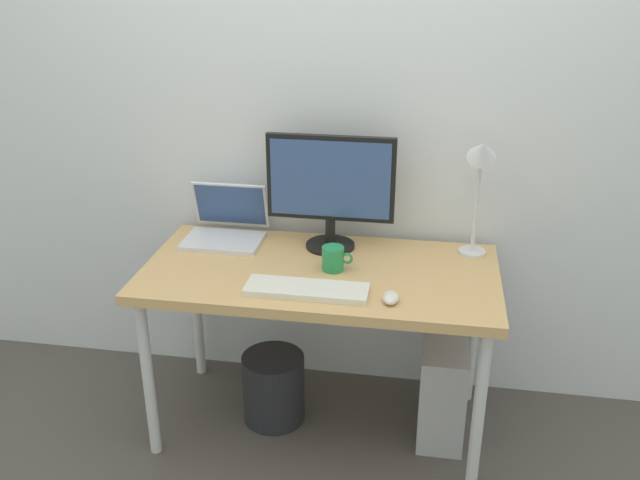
{
  "coord_description": "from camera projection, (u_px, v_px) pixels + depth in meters",
  "views": [
    {
      "loc": [
        0.4,
        -2.34,
        1.87
      ],
      "look_at": [
        0.0,
        0.0,
        0.84
      ],
      "focal_mm": 38.59,
      "sensor_mm": 36.0,
      "label": 1
    }
  ],
  "objects": [
    {
      "name": "keyboard",
      "position": [
        307.0,
        290.0,
        2.45
      ],
      "size": [
        0.44,
        0.14,
        0.02
      ],
      "primitive_type": "cube",
      "color": "silver",
      "rests_on": "desk"
    },
    {
      "name": "coffee_mug",
      "position": [
        333.0,
        259.0,
        2.6
      ],
      "size": [
        0.12,
        0.08,
        0.09
      ],
      "color": "#268C4C",
      "rests_on": "desk"
    },
    {
      "name": "back_wall",
      "position": [
        337.0,
        97.0,
        2.77
      ],
      "size": [
        4.4,
        0.04,
        2.6
      ],
      "primitive_type": "cube",
      "color": "silver",
      "rests_on": "ground_plane"
    },
    {
      "name": "desk_lamp",
      "position": [
        480.0,
        170.0,
        2.59
      ],
      "size": [
        0.11,
        0.16,
        0.5
      ],
      "color": "silver",
      "rests_on": "desk"
    },
    {
      "name": "computer_tower",
      "position": [
        442.0,
        387.0,
        2.8
      ],
      "size": [
        0.18,
        0.36,
        0.42
      ],
      "primitive_type": "cube",
      "color": "#B2B2B7",
      "rests_on": "ground_plane"
    },
    {
      "name": "mouse",
      "position": [
        391.0,
        297.0,
        2.38
      ],
      "size": [
        0.06,
        0.09,
        0.03
      ],
      "primitive_type": "ellipsoid",
      "color": "silver",
      "rests_on": "desk"
    },
    {
      "name": "laptop",
      "position": [
        226.0,
        226.0,
        2.88
      ],
      "size": [
        0.32,
        0.28,
        0.22
      ],
      "color": "silver",
      "rests_on": "desk"
    },
    {
      "name": "ground_plane",
      "position": [
        320.0,
        422.0,
        2.92
      ],
      "size": [
        6.0,
        6.0,
        0.0
      ],
      "primitive_type": "plane",
      "color": "#4C4742"
    },
    {
      "name": "wastebasket",
      "position": [
        274.0,
        387.0,
        2.89
      ],
      "size": [
        0.26,
        0.26,
        0.3
      ],
      "primitive_type": "cylinder",
      "color": "#232328",
      "rests_on": "ground_plane"
    },
    {
      "name": "desk",
      "position": [
        320.0,
        284.0,
        2.66
      ],
      "size": [
        1.36,
        0.68,
        0.72
      ],
      "color": "tan",
      "rests_on": "ground_plane"
    },
    {
      "name": "monitor",
      "position": [
        331.0,
        186.0,
        2.71
      ],
      "size": [
        0.51,
        0.2,
        0.47
      ],
      "color": "black",
      "rests_on": "desk"
    }
  ]
}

